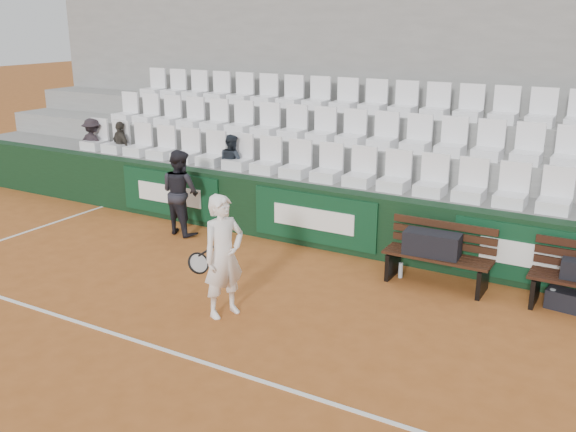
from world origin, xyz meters
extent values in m
plane|color=#AB5B26|center=(0.00, 0.00, 0.00)|extent=(80.00, 80.00, 0.00)
cube|color=white|center=(0.00, 0.00, 0.00)|extent=(18.00, 0.06, 0.01)
cube|color=black|center=(0.00, 4.00, 0.50)|extent=(18.00, 0.30, 1.00)
cube|color=#0C381E|center=(-3.20, 3.83, 0.52)|extent=(2.20, 0.04, 0.82)
cube|color=#0C381E|center=(-0.20, 3.83, 0.52)|extent=(2.20, 0.04, 0.82)
cube|color=#0C381E|center=(3.20, 3.83, 0.52)|extent=(2.20, 0.04, 0.82)
cube|color=gray|center=(0.00, 4.62, 0.50)|extent=(18.00, 0.95, 1.00)
cube|color=gray|center=(0.00, 5.58, 0.72)|extent=(18.00, 0.95, 1.45)
cube|color=gray|center=(0.00, 6.53, 0.95)|extent=(18.00, 0.95, 1.90)
cube|color=gray|center=(0.00, 7.15, 2.20)|extent=(18.00, 0.30, 4.40)
cube|color=white|center=(0.00, 4.45, 1.31)|extent=(11.90, 0.44, 0.63)
cube|color=white|center=(0.00, 5.40, 1.77)|extent=(11.90, 0.44, 0.63)
cube|color=white|center=(0.00, 6.35, 2.21)|extent=(11.90, 0.44, 0.63)
cube|color=#361C10|center=(2.00, 3.38, 0.23)|extent=(1.50, 0.56, 0.45)
cube|color=black|center=(1.92, 3.34, 0.62)|extent=(0.79, 0.38, 0.33)
cube|color=black|center=(3.68, 3.44, 0.13)|extent=(0.45, 0.30, 0.26)
cylinder|color=silver|center=(1.47, 3.38, 0.11)|extent=(0.06, 0.06, 0.23)
cylinder|color=silver|center=(3.54, 3.39, 0.13)|extent=(0.07, 0.07, 0.26)
imported|color=white|center=(-0.05, 1.12, 0.79)|extent=(0.56, 0.67, 1.59)
torus|color=black|center=(-0.45, 1.12, 0.62)|extent=(0.19, 0.30, 0.26)
cylinder|color=black|center=(-0.32, 1.12, 0.81)|extent=(0.26, 0.03, 0.20)
imported|color=black|center=(-2.58, 3.38, 0.74)|extent=(0.82, 0.70, 1.49)
imported|color=black|center=(-5.80, 4.50, 1.54)|extent=(0.73, 0.46, 1.08)
imported|color=#35302A|center=(-5.00, 4.50, 1.54)|extent=(0.68, 0.46, 1.08)
imported|color=#1D242C|center=(-2.26, 4.50, 1.53)|extent=(0.63, 0.58, 1.06)
camera|label=1|loc=(4.39, -4.96, 3.65)|focal=40.00mm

